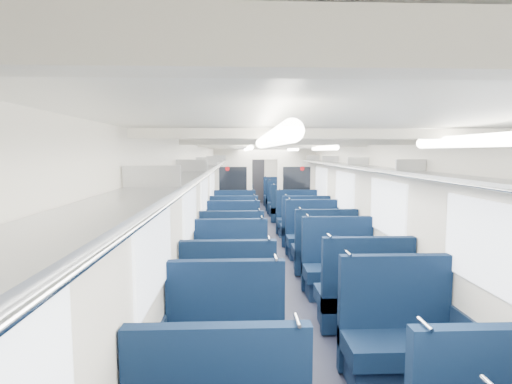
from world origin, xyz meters
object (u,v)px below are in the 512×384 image
object	(u,v)px
seat_19	(297,221)
seat_20	(235,210)
seat_6	(226,353)
seat_16	(234,230)
seat_13	(324,253)
seat_15	(313,239)
seat_8	(229,305)
seat_10	(231,275)
seat_12	(232,256)
seat_18	(235,222)
seat_22	(236,205)
seat_24	(236,201)
seat_27	(277,197)
seat_21	(288,210)
seat_9	(363,299)
seat_17	(305,230)
seat_25	(280,201)
seat_26	(236,198)
seat_23	(283,205)
seat_14	(233,241)
seat_11	(339,271)
end_door	(256,180)
seat_7	(399,343)

from	to	relation	value
seat_19	seat_20	bearing A→B (deg)	128.70
seat_6	seat_20	bearing A→B (deg)	90.00
seat_6	seat_16	xyz separation A→B (m)	(0.00, 5.82, 0.00)
seat_13	seat_15	distance (m)	1.13
seat_13	seat_6	bearing A→B (deg)	-114.90
seat_6	seat_8	distance (m)	1.15
seat_10	seat_12	world-z (taller)	same
seat_18	seat_22	distance (m)	3.24
seat_24	seat_27	world-z (taller)	same
seat_20	seat_21	world-z (taller)	same
seat_9	seat_21	bearing A→B (deg)	90.00
seat_15	seat_24	distance (m)	6.76
seat_21	seat_20	bearing A→B (deg)	178.95
seat_17	seat_8	bearing A→B (deg)	-109.85
seat_10	seat_25	bearing A→B (deg)	79.67
seat_25	seat_26	bearing A→B (deg)	147.04
seat_17	seat_22	world-z (taller)	same
seat_18	seat_23	bearing A→B (deg)	64.16
seat_14	seat_20	xyz separation A→B (m)	(0.00, 4.41, 0.00)
seat_14	seat_23	world-z (taller)	same
seat_12	seat_27	distance (m)	9.24
seat_12	seat_20	distance (m)	5.56
seat_27	seat_6	bearing A→B (deg)	-97.54
seat_23	seat_18	bearing A→B (deg)	-115.84
seat_14	seat_20	bearing A→B (deg)	90.00
seat_11	seat_21	distance (m)	6.50
seat_24	seat_22	bearing A→B (deg)	-90.00
seat_10	seat_12	bearing A→B (deg)	90.00
seat_19	seat_20	xyz separation A→B (m)	(-1.66, 2.07, 0.00)
seat_13	seat_26	xyz separation A→B (m)	(-1.66, 8.92, 0.00)
seat_17	seat_19	distance (m)	1.18
seat_8	seat_12	xyz separation A→B (m)	(0.00, 2.29, 0.00)
seat_9	seat_27	size ratio (longest dim) A/B	1.00
end_door	seat_21	distance (m)	5.00
seat_19	seat_15	bearing A→B (deg)	-90.00
seat_27	seat_9	bearing A→B (deg)	-90.00
seat_9	seat_11	size ratio (longest dim) A/B	1.00
seat_21	seat_23	distance (m)	1.35
seat_10	seat_27	size ratio (longest dim) A/B	1.00
seat_26	seat_25	bearing A→B (deg)	-32.96
seat_8	seat_9	distance (m)	1.66
seat_22	seat_20	bearing A→B (deg)	-90.00
seat_8	seat_20	world-z (taller)	same
seat_14	seat_7	bearing A→B (deg)	-69.61
seat_19	seat_22	bearing A→B (deg)	117.38
seat_15	seat_26	bearing A→B (deg)	102.03
seat_16	seat_27	size ratio (longest dim) A/B	1.00
seat_17	seat_21	distance (m)	3.22
seat_13	seat_16	bearing A→B (deg)	126.48
end_door	seat_20	distance (m)	4.97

